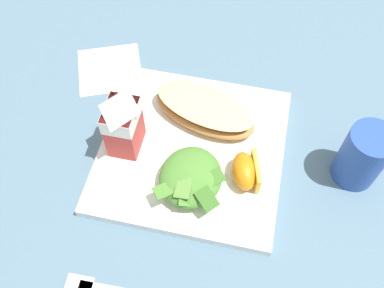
# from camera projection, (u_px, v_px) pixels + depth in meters

# --- Properties ---
(ground) EXTENTS (3.00, 3.00, 0.00)m
(ground) POSITION_uv_depth(u_px,v_px,m) (192.00, 153.00, 0.68)
(ground) COLOR slate
(white_plate) EXTENTS (0.28, 0.28, 0.02)m
(white_plate) POSITION_uv_depth(u_px,v_px,m) (192.00, 150.00, 0.68)
(white_plate) COLOR white
(white_plate) RESTS_ON ground
(cheesy_pizza_bread) EXTENTS (0.12, 0.19, 0.04)m
(cheesy_pizza_bread) POSITION_uv_depth(u_px,v_px,m) (204.00, 110.00, 0.68)
(cheesy_pizza_bread) COLOR #B77F42
(cheesy_pizza_bread) RESTS_ON white_plate
(green_salad_pile) EXTENTS (0.10, 0.10, 0.04)m
(green_salad_pile) POSITION_uv_depth(u_px,v_px,m) (191.00, 177.00, 0.62)
(green_salad_pile) COLOR #4C8433
(green_salad_pile) RESTS_ON white_plate
(milk_carton) EXTENTS (0.06, 0.04, 0.11)m
(milk_carton) POSITION_uv_depth(u_px,v_px,m) (122.00, 122.00, 0.62)
(milk_carton) COLOR #B7332D
(milk_carton) RESTS_ON white_plate
(orange_wedge_front) EXTENTS (0.07, 0.05, 0.04)m
(orange_wedge_front) POSITION_uv_depth(u_px,v_px,m) (246.00, 171.00, 0.62)
(orange_wedge_front) COLOR orange
(orange_wedge_front) RESTS_ON white_plate
(paper_napkin) EXTENTS (0.14, 0.14, 0.00)m
(paper_napkin) POSITION_uv_depth(u_px,v_px,m) (110.00, 69.00, 0.77)
(paper_napkin) COLOR white
(paper_napkin) RESTS_ON ground
(drinking_blue_cup) EXTENTS (0.07, 0.07, 0.10)m
(drinking_blue_cup) POSITION_uv_depth(u_px,v_px,m) (363.00, 156.00, 0.62)
(drinking_blue_cup) COLOR #284CA3
(drinking_blue_cup) RESTS_ON ground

